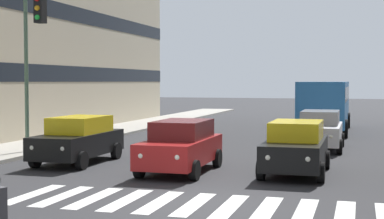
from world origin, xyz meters
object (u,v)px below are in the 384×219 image
at_px(car_3, 78,139).
at_px(bus_behind_traffic, 325,101).
at_px(car_row2_1, 320,130).
at_px(car_1, 296,147).
at_px(car_2, 181,146).
at_px(street_lamp_right, 36,33).

bearing_deg(car_3, bus_behind_traffic, -116.35).
xyz_separation_m(car_row2_1, bus_behind_traffic, (0.30, -9.36, 0.97)).
height_order(car_1, car_2, same).
relative_size(car_3, car_row2_1, 1.00).
relative_size(car_2, car_row2_1, 1.00).
relative_size(car_1, street_lamp_right, 0.56).
bearing_deg(car_2, car_1, -169.85).
xyz_separation_m(car_1, car_2, (3.72, 0.67, 0.00)).
height_order(car_3, street_lamp_right, street_lamp_right).
bearing_deg(car_2, street_lamp_right, -19.92).
xyz_separation_m(car_2, car_row2_1, (-4.02, -7.80, 0.00)).
bearing_deg(bus_behind_traffic, car_1, 90.00).
distance_m(bus_behind_traffic, street_lamp_right, 18.37).
bearing_deg(street_lamp_right, bus_behind_traffic, -126.05).
bearing_deg(street_lamp_right, car_2, 160.08).
distance_m(car_1, bus_behind_traffic, 16.52).
relative_size(car_3, bus_behind_traffic, 0.42).
bearing_deg(car_row2_1, car_2, 62.71).
bearing_deg(car_3, car_1, 177.80).
height_order(car_3, bus_behind_traffic, bus_behind_traffic).
bearing_deg(street_lamp_right, car_3, 149.76).
distance_m(car_1, car_2, 3.78).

